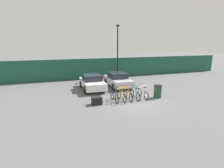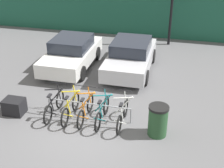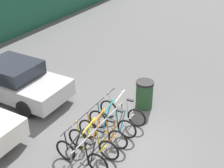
# 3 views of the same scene
# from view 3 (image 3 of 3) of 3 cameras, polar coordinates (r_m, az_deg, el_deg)

# --- Properties ---
(ground_plane) EXTENTS (120.00, 120.00, 0.00)m
(ground_plane) POSITION_cam_3_polar(r_m,az_deg,el_deg) (9.62, 1.74, -10.91)
(ground_plane) COLOR #59595B
(bike_rack) EXTENTS (2.94, 0.04, 0.57)m
(bike_rack) POSITION_cam_3_polar(r_m,az_deg,el_deg) (9.48, -2.32, -7.96)
(bike_rack) COLOR gray
(bike_rack) RESTS_ON ground
(bicycle_black) EXTENTS (0.68, 1.71, 1.05)m
(bicycle_black) POSITION_cam_3_polar(r_m,az_deg,el_deg) (8.72, -5.68, -12.87)
(bicycle_black) COLOR black
(bicycle_black) RESTS_ON ground
(bicycle_yellow) EXTENTS (0.68, 1.71, 1.05)m
(bicycle_yellow) POSITION_cam_3_polar(r_m,az_deg,el_deg) (9.08, -3.52, -10.72)
(bicycle_yellow) COLOR black
(bicycle_yellow) RESTS_ON ground
(bicycle_orange) EXTENTS (0.68, 1.71, 1.05)m
(bicycle_orange) POSITION_cam_3_polar(r_m,az_deg,el_deg) (9.43, -1.75, -8.92)
(bicycle_orange) COLOR black
(bicycle_orange) RESTS_ON ground
(bicycle_teal) EXTENTS (0.68, 1.71, 1.05)m
(bicycle_teal) POSITION_cam_3_polar(r_m,az_deg,el_deg) (9.83, 0.00, -7.12)
(bicycle_teal) COLOR black
(bicycle_teal) RESTS_ON ground
(bicycle_white) EXTENTS (0.68, 1.71, 1.05)m
(bicycle_white) POSITION_cam_3_polar(r_m,az_deg,el_deg) (10.33, 1.89, -5.15)
(bicycle_white) COLOR black
(bicycle_white) RESTS_ON ground
(car_silver) EXTENTS (1.91, 4.07, 1.40)m
(car_silver) POSITION_cam_3_polar(r_m,az_deg,el_deg) (12.08, -17.26, 0.62)
(car_silver) COLOR #B7B7BC
(car_silver) RESTS_ON ground
(trash_bin) EXTENTS (0.63, 0.63, 1.03)m
(trash_bin) POSITION_cam_3_polar(r_m,az_deg,el_deg) (11.06, 5.94, -1.91)
(trash_bin) COLOR #234728
(trash_bin) RESTS_ON ground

